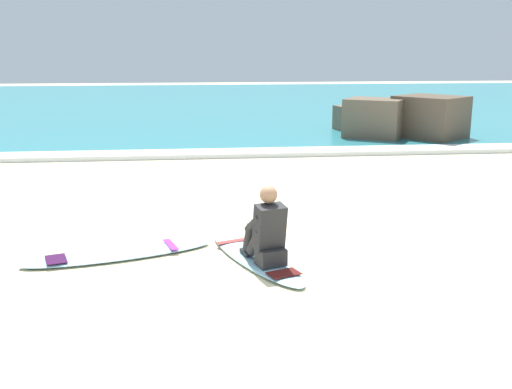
# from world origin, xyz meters

# --- Properties ---
(ground_plane) EXTENTS (80.00, 80.00, 0.00)m
(ground_plane) POSITION_xyz_m (0.00, 0.00, 0.00)
(ground_plane) COLOR beige
(sea) EXTENTS (80.00, 28.00, 0.10)m
(sea) POSITION_xyz_m (0.00, 21.56, 0.05)
(sea) COLOR teal
(sea) RESTS_ON ground
(breaking_foam) EXTENTS (80.00, 0.90, 0.11)m
(breaking_foam) POSITION_xyz_m (0.00, 7.86, 0.06)
(breaking_foam) COLOR white
(breaking_foam) RESTS_ON ground
(surfboard_main) EXTENTS (1.29, 2.27, 0.08)m
(surfboard_main) POSITION_xyz_m (-0.28, 0.29, 0.04)
(surfboard_main) COLOR #9ED1E5
(surfboard_main) RESTS_ON ground
(surfer_seated) EXTENTS (0.52, 0.77, 0.95)m
(surfer_seated) POSITION_xyz_m (-0.18, 0.03, 0.44)
(surfer_seated) COLOR #232326
(surfer_seated) RESTS_ON surfboard_main
(surfboard_spare_near) EXTENTS (2.44, 1.19, 0.08)m
(surfboard_spare_near) POSITION_xyz_m (-1.99, 0.62, 0.04)
(surfboard_spare_near) COLOR #9ED1E5
(surfboard_spare_near) RESTS_ON ground
(rock_outcrop_distant) EXTENTS (4.16, 3.70, 1.26)m
(rock_outcrop_distant) POSITION_xyz_m (5.14, 10.30, 0.54)
(rock_outcrop_distant) COLOR brown
(rock_outcrop_distant) RESTS_ON ground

